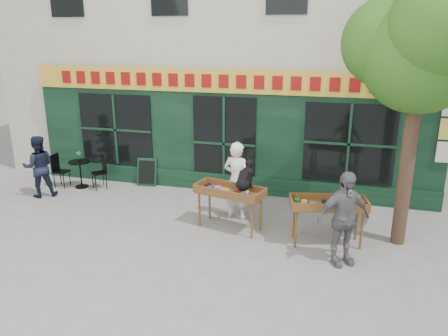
{
  "coord_description": "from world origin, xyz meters",
  "views": [
    {
      "loc": [
        3.01,
        -8.61,
        4.15
      ],
      "look_at": [
        0.5,
        0.5,
        1.25
      ],
      "focal_mm": 35.0,
      "sensor_mm": 36.0,
      "label": 1
    }
  ],
  "objects_px": {
    "woman": "(237,180)",
    "bistro_table": "(80,169)",
    "book_cart_right": "(328,206)",
    "dog": "(245,175)",
    "man_left": "(39,167)",
    "man_right": "(343,219)",
    "book_cart_center": "(230,194)"
  },
  "relations": [
    {
      "from": "book_cart_center",
      "to": "woman",
      "type": "distance_m",
      "value": 0.66
    },
    {
      "from": "book_cart_center",
      "to": "woman",
      "type": "xyz_separation_m",
      "value": [
        0.0,
        0.65,
        0.09
      ]
    },
    {
      "from": "dog",
      "to": "woman",
      "type": "relative_size",
      "value": 0.33
    },
    {
      "from": "woman",
      "to": "bistro_table",
      "type": "bearing_deg",
      "value": 3.3
    },
    {
      "from": "woman",
      "to": "man_left",
      "type": "relative_size",
      "value": 1.11
    },
    {
      "from": "man_left",
      "to": "book_cart_center",
      "type": "bearing_deg",
      "value": 136.87
    },
    {
      "from": "dog",
      "to": "book_cart_right",
      "type": "height_order",
      "value": "dog"
    },
    {
      "from": "book_cart_right",
      "to": "dog",
      "type": "bearing_deg",
      "value": 164.0
    },
    {
      "from": "woman",
      "to": "book_cart_right",
      "type": "bearing_deg",
      "value": 172.13
    },
    {
      "from": "book_cart_center",
      "to": "woman",
      "type": "bearing_deg",
      "value": 103.78
    },
    {
      "from": "book_cart_center",
      "to": "dog",
      "type": "distance_m",
      "value": 0.59
    },
    {
      "from": "man_right",
      "to": "bistro_table",
      "type": "bearing_deg",
      "value": 129.42
    },
    {
      "from": "book_cart_center",
      "to": "man_right",
      "type": "xyz_separation_m",
      "value": [
        2.41,
        -0.94,
        0.08
      ]
    },
    {
      "from": "book_cart_right",
      "to": "man_right",
      "type": "bearing_deg",
      "value": -79.76
    },
    {
      "from": "book_cart_center",
      "to": "man_left",
      "type": "xyz_separation_m",
      "value": [
        -5.35,
        0.62,
        -0.0
      ]
    },
    {
      "from": "bistro_table",
      "to": "man_left",
      "type": "height_order",
      "value": "man_left"
    },
    {
      "from": "bistro_table",
      "to": "dog",
      "type": "bearing_deg",
      "value": -17.22
    },
    {
      "from": "dog",
      "to": "book_cart_right",
      "type": "distance_m",
      "value": 1.82
    },
    {
      "from": "woman",
      "to": "man_left",
      "type": "bearing_deg",
      "value": 14.05
    },
    {
      "from": "book_cart_right",
      "to": "bistro_table",
      "type": "distance_m",
      "value": 7.06
    },
    {
      "from": "dog",
      "to": "woman",
      "type": "distance_m",
      "value": 0.87
    },
    {
      "from": "dog",
      "to": "man_left",
      "type": "height_order",
      "value": "man_left"
    },
    {
      "from": "dog",
      "to": "bistro_table",
      "type": "relative_size",
      "value": 0.79
    },
    {
      "from": "book_cart_center",
      "to": "bistro_table",
      "type": "distance_m",
      "value": 4.98
    },
    {
      "from": "book_cart_center",
      "to": "bistro_table",
      "type": "height_order",
      "value": "book_cart_center"
    },
    {
      "from": "dog",
      "to": "man_left",
      "type": "distance_m",
      "value": 5.76
    },
    {
      "from": "man_right",
      "to": "man_left",
      "type": "height_order",
      "value": "man_right"
    },
    {
      "from": "book_cart_center",
      "to": "book_cart_right",
      "type": "bearing_deg",
      "value": 8.72
    },
    {
      "from": "dog",
      "to": "bistro_table",
      "type": "bearing_deg",
      "value": 176.56
    },
    {
      "from": "woman",
      "to": "book_cart_right",
      "type": "relative_size",
      "value": 1.15
    },
    {
      "from": "book_cart_center",
      "to": "dog",
      "type": "xyz_separation_m",
      "value": [
        0.35,
        -0.05,
        0.47
      ]
    },
    {
      "from": "man_right",
      "to": "book_cart_right",
      "type": "bearing_deg",
      "value": 80.24
    }
  ]
}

